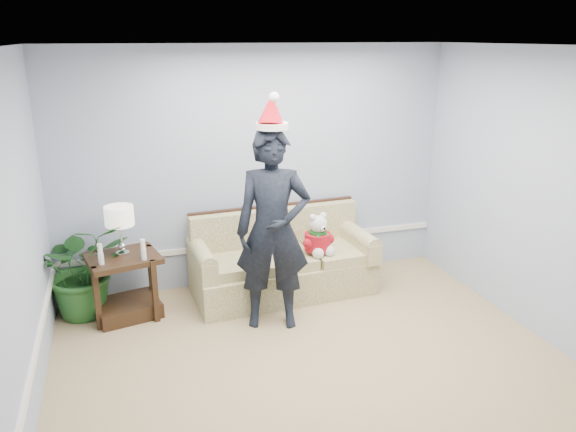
{
  "coord_description": "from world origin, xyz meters",
  "views": [
    {
      "loc": [
        -1.51,
        -3.51,
        2.78
      ],
      "look_at": [
        0.08,
        1.55,
        1.06
      ],
      "focal_mm": 35.0,
      "sensor_mm": 36.0,
      "label": 1
    }
  ],
  "objects_px": {
    "side_table": "(126,292)",
    "table_lamp": "(119,218)",
    "man": "(273,231)",
    "sofa": "(281,264)",
    "teddy_bear": "(318,239)",
    "houseplant": "(83,268)"
  },
  "relations": [
    {
      "from": "houseplant",
      "to": "teddy_bear",
      "type": "xyz_separation_m",
      "value": [
        2.45,
        -0.28,
        0.15
      ]
    },
    {
      "from": "houseplant",
      "to": "sofa",
      "type": "bearing_deg",
      "value": -1.96
    },
    {
      "from": "side_table",
      "to": "teddy_bear",
      "type": "distance_m",
      "value": 2.09
    },
    {
      "from": "table_lamp",
      "to": "man",
      "type": "relative_size",
      "value": 0.26
    },
    {
      "from": "teddy_bear",
      "to": "man",
      "type": "bearing_deg",
      "value": -156.18
    },
    {
      "from": "sofa",
      "to": "houseplant",
      "type": "bearing_deg",
      "value": 175.0
    },
    {
      "from": "table_lamp",
      "to": "teddy_bear",
      "type": "distance_m",
      "value": 2.09
    },
    {
      "from": "man",
      "to": "sofa",
      "type": "bearing_deg",
      "value": 82.24
    },
    {
      "from": "sofa",
      "to": "man",
      "type": "bearing_deg",
      "value": -115.82
    },
    {
      "from": "sofa",
      "to": "teddy_bear",
      "type": "height_order",
      "value": "teddy_bear"
    },
    {
      "from": "table_lamp",
      "to": "man",
      "type": "xyz_separation_m",
      "value": [
        1.4,
        -0.64,
        -0.06
      ]
    },
    {
      "from": "side_table",
      "to": "houseplant",
      "type": "bearing_deg",
      "value": 157.25
    },
    {
      "from": "sofa",
      "to": "houseplant",
      "type": "xyz_separation_m",
      "value": [
        -2.09,
        0.07,
        0.18
      ]
    },
    {
      "from": "side_table",
      "to": "table_lamp",
      "type": "relative_size",
      "value": 1.56
    },
    {
      "from": "man",
      "to": "teddy_bear",
      "type": "xyz_separation_m",
      "value": [
        0.65,
        0.49,
        -0.33
      ]
    },
    {
      "from": "side_table",
      "to": "table_lamp",
      "type": "xyz_separation_m",
      "value": [
        0.0,
        0.04,
        0.79
      ]
    },
    {
      "from": "table_lamp",
      "to": "houseplant",
      "type": "distance_m",
      "value": 0.69
    },
    {
      "from": "sofa",
      "to": "side_table",
      "type": "xyz_separation_m",
      "value": [
        -1.7,
        -0.09,
        -0.07
      ]
    },
    {
      "from": "table_lamp",
      "to": "man",
      "type": "distance_m",
      "value": 1.54
    },
    {
      "from": "sofa",
      "to": "teddy_bear",
      "type": "xyz_separation_m",
      "value": [
        0.36,
        -0.21,
        0.33
      ]
    },
    {
      "from": "sofa",
      "to": "side_table",
      "type": "bearing_deg",
      "value": -179.85
    },
    {
      "from": "teddy_bear",
      "to": "sofa",
      "type": "bearing_deg",
      "value": 136.55
    }
  ]
}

